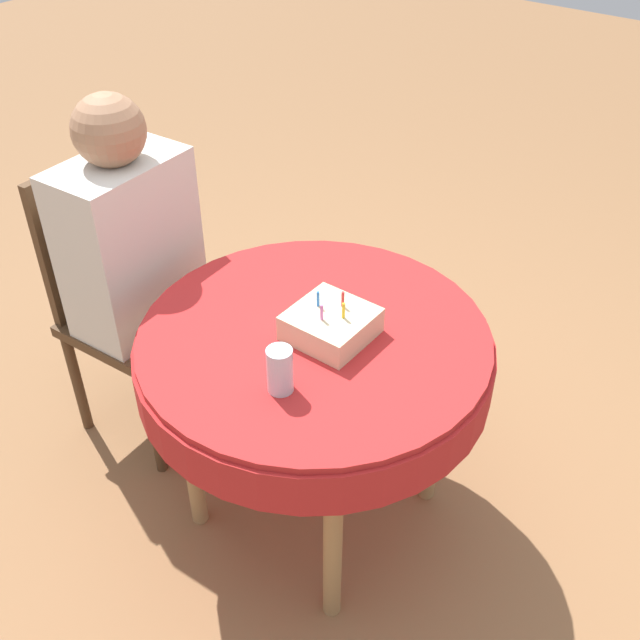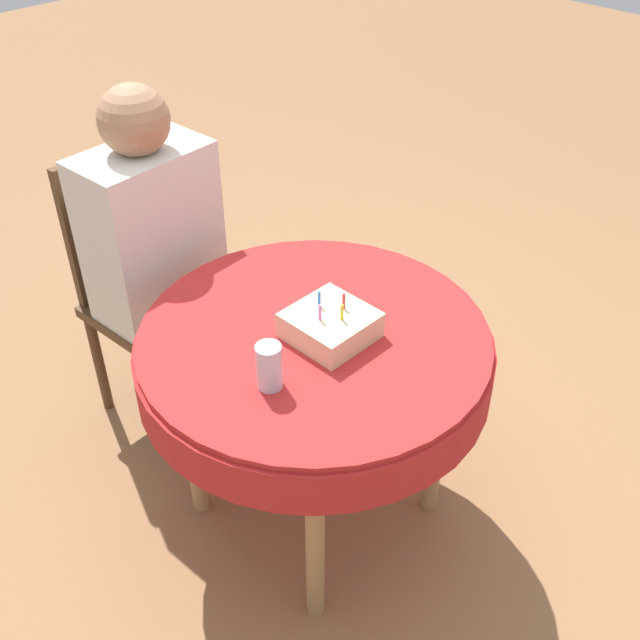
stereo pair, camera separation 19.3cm
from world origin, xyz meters
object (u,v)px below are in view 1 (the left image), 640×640
(drinking_glass, at_px, (280,370))
(person, at_px, (134,248))
(birthday_cake, at_px, (331,324))
(chair, at_px, (123,296))

(drinking_glass, bearing_deg, person, 74.96)
(person, relative_size, birthday_cake, 5.97)
(birthday_cake, bearing_deg, chair, 93.20)
(chair, bearing_deg, person, -90.00)
(chair, distance_m, birthday_cake, 0.84)
(person, bearing_deg, drinking_glass, -108.53)
(birthday_cake, height_order, drinking_glass, drinking_glass)
(person, bearing_deg, birthday_cake, -90.32)
(person, xyz_separation_m, drinking_glass, (-0.20, -0.74, 0.04))
(chair, height_order, person, person)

